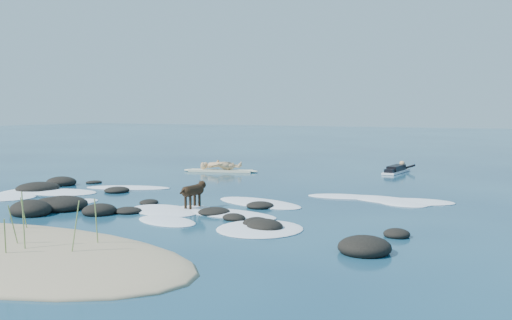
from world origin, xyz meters
The scene contains 8 objects.
ground centered at (0.00, 0.00, 0.00)m, with size 160.00×160.00×0.00m, color #0A2642.
sand_dune centered at (0.00, -8.20, 0.00)m, with size 9.00×4.40×0.60m, color #9E8966.
dune_grass centered at (-0.26, -7.95, 0.62)m, with size 4.23×1.92×1.21m.
reef_rocks centered at (-1.90, -3.10, 0.10)m, with size 14.67×7.01×0.53m.
breaking_foam centered at (-0.05, -1.16, 0.01)m, with size 14.72×7.88×0.12m.
standing_surfer_rig centered at (-3.92, 6.75, 0.79)m, with size 3.46×1.43×2.01m.
paddling_surfer_rig centered at (3.37, 10.17, 0.16)m, with size 1.22×2.73×0.47m.
dog centered at (0.53, -2.12, 0.54)m, with size 0.34×1.28×0.81m.
Camera 1 is at (9.63, -15.67, 2.84)m, focal length 40.00 mm.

